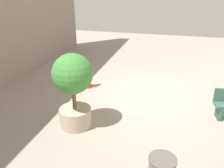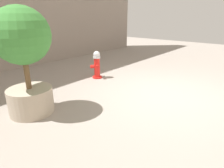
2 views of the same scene
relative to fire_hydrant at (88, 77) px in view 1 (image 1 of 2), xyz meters
name	(u,v)px [view 1 (image 1 of 2)]	position (x,y,z in m)	size (l,w,h in m)	color
ground_plane	(146,93)	(-2.37, -0.09, -0.46)	(23.40, 23.40, 0.00)	gray
fire_hydrant	(88,77)	(0.00, 0.00, 0.00)	(0.38, 0.38, 0.92)	red
planter_tree	(73,85)	(-0.64, 2.73, 0.85)	(1.14, 1.14, 2.23)	tan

